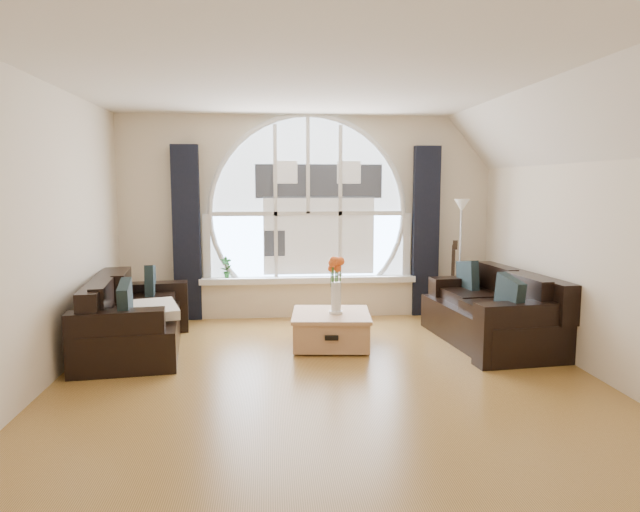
{
  "coord_description": "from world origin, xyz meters",
  "views": [
    {
      "loc": [
        -0.53,
        -4.93,
        1.79
      ],
      "look_at": [
        0.0,
        0.9,
        1.05
      ],
      "focal_mm": 31.97,
      "sensor_mm": 36.0,
      "label": 1
    }
  ],
  "objects_px": {
    "sofa_right": "(490,308)",
    "potted_plant": "(226,267)",
    "vase_flowers": "(336,278)",
    "guitar": "(451,279)",
    "floor_lamp": "(460,260)",
    "sofa_left": "(135,314)",
    "coffee_chest": "(331,328)"
  },
  "relations": [
    {
      "from": "sofa_right",
      "to": "potted_plant",
      "type": "xyz_separation_m",
      "value": [
        -3.05,
        1.49,
        0.29
      ]
    },
    {
      "from": "vase_flowers",
      "to": "guitar",
      "type": "bearing_deg",
      "value": 35.59
    },
    {
      "from": "floor_lamp",
      "to": "guitar",
      "type": "distance_m",
      "value": 0.31
    },
    {
      "from": "sofa_right",
      "to": "vase_flowers",
      "type": "distance_m",
      "value": 1.78
    },
    {
      "from": "guitar",
      "to": "potted_plant",
      "type": "bearing_deg",
      "value": -163.91
    },
    {
      "from": "potted_plant",
      "to": "sofa_right",
      "type": "bearing_deg",
      "value": -26.0
    },
    {
      "from": "guitar",
      "to": "sofa_left",
      "type": "bearing_deg",
      "value": -142.0
    },
    {
      "from": "sofa_right",
      "to": "floor_lamp",
      "type": "xyz_separation_m",
      "value": [
        0.01,
        1.08,
        0.4
      ]
    },
    {
      "from": "sofa_right",
      "to": "vase_flowers",
      "type": "xyz_separation_m",
      "value": [
        -1.75,
        0.02,
        0.36
      ]
    },
    {
      "from": "vase_flowers",
      "to": "floor_lamp",
      "type": "distance_m",
      "value": 2.06
    },
    {
      "from": "coffee_chest",
      "to": "guitar",
      "type": "height_order",
      "value": "guitar"
    },
    {
      "from": "sofa_left",
      "to": "coffee_chest",
      "type": "bearing_deg",
      "value": -7.41
    },
    {
      "from": "sofa_left",
      "to": "floor_lamp",
      "type": "xyz_separation_m",
      "value": [
        3.93,
        1.04,
        0.4
      ]
    },
    {
      "from": "sofa_right",
      "to": "guitar",
      "type": "distance_m",
      "value": 1.24
    },
    {
      "from": "vase_flowers",
      "to": "guitar",
      "type": "xyz_separation_m",
      "value": [
        1.7,
        1.22,
        -0.23
      ]
    },
    {
      "from": "coffee_chest",
      "to": "vase_flowers",
      "type": "bearing_deg",
      "value": -17.93
    },
    {
      "from": "coffee_chest",
      "to": "potted_plant",
      "type": "xyz_separation_m",
      "value": [
        -1.25,
        1.45,
        0.49
      ]
    },
    {
      "from": "sofa_left",
      "to": "floor_lamp",
      "type": "height_order",
      "value": "floor_lamp"
    },
    {
      "from": "sofa_right",
      "to": "guitar",
      "type": "height_order",
      "value": "guitar"
    },
    {
      "from": "potted_plant",
      "to": "vase_flowers",
      "type": "bearing_deg",
      "value": -48.53
    },
    {
      "from": "sofa_left",
      "to": "guitar",
      "type": "relative_size",
      "value": 1.68
    },
    {
      "from": "sofa_left",
      "to": "floor_lamp",
      "type": "distance_m",
      "value": 4.08
    },
    {
      "from": "floor_lamp",
      "to": "potted_plant",
      "type": "bearing_deg",
      "value": 172.48
    },
    {
      "from": "coffee_chest",
      "to": "floor_lamp",
      "type": "distance_m",
      "value": 2.17
    },
    {
      "from": "sofa_left",
      "to": "vase_flowers",
      "type": "bearing_deg",
      "value": -8.0
    },
    {
      "from": "coffee_chest",
      "to": "potted_plant",
      "type": "bearing_deg",
      "value": 136.25
    },
    {
      "from": "coffee_chest",
      "to": "vase_flowers",
      "type": "distance_m",
      "value": 0.56
    },
    {
      "from": "sofa_right",
      "to": "vase_flowers",
      "type": "relative_size",
      "value": 2.61
    },
    {
      "from": "coffee_chest",
      "to": "potted_plant",
      "type": "relative_size",
      "value": 2.97
    },
    {
      "from": "sofa_right",
      "to": "potted_plant",
      "type": "relative_size",
      "value": 6.4
    },
    {
      "from": "coffee_chest",
      "to": "potted_plant",
      "type": "height_order",
      "value": "potted_plant"
    },
    {
      "from": "sofa_left",
      "to": "vase_flowers",
      "type": "distance_m",
      "value": 2.2
    }
  ]
}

